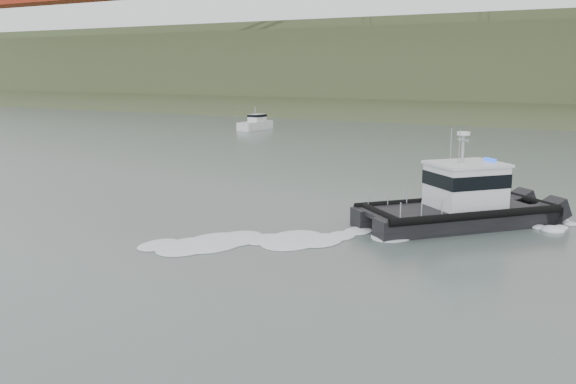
# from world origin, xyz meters

# --- Properties ---
(ground) EXTENTS (400.00, 400.00, 0.00)m
(ground) POSITION_xyz_m (0.00, 0.00, 0.00)
(ground) COLOR #4E5D58
(ground) RESTS_ON ground
(patrol_boat) EXTENTS (9.40, 9.99, 4.89)m
(patrol_boat) POSITION_xyz_m (3.74, 13.55, 1.22)
(patrol_boat) COLOR black
(patrol_boat) RESTS_ON ground
(motorboat) EXTENTS (2.15, 5.74, 3.11)m
(motorboat) POSITION_xyz_m (-33.34, 52.91, 0.78)
(motorboat) COLOR silver
(motorboat) RESTS_ON ground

